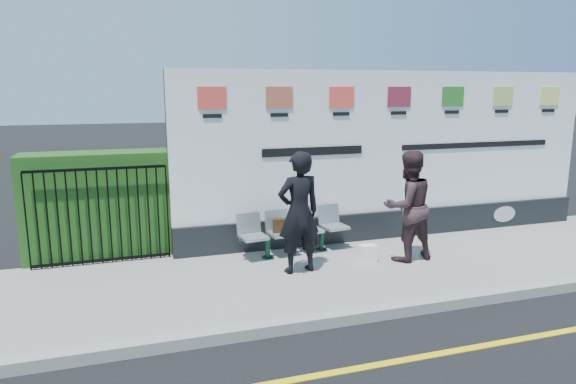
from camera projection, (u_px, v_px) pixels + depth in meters
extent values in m
plane|color=black|center=(518.00, 340.00, 5.85)|extent=(80.00, 80.00, 0.00)
cube|color=gray|center=(405.00, 265.00, 8.17)|extent=(14.00, 3.00, 0.12)
cube|color=gray|center=(463.00, 300.00, 6.77)|extent=(14.00, 0.18, 0.14)
cube|color=yellow|center=(518.00, 340.00, 5.85)|extent=(14.00, 0.10, 0.01)
cube|color=black|center=(392.00, 223.00, 9.52)|extent=(8.00, 0.30, 0.50)
cube|color=white|center=(395.00, 142.00, 9.22)|extent=(8.00, 0.14, 2.50)
cube|color=#1F4D17|center=(100.00, 205.00, 8.30)|extent=(2.35, 0.70, 1.70)
imported|color=black|center=(299.00, 213.00, 7.52)|extent=(0.71, 0.51, 1.82)
imported|color=#352226|center=(408.00, 206.00, 8.07)|extent=(0.92, 0.75, 1.76)
cube|color=black|center=(282.00, 225.00, 8.31)|extent=(0.31, 0.19, 0.23)
cube|color=white|center=(368.00, 253.00, 8.09)|extent=(0.28, 0.17, 0.28)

